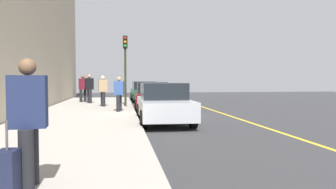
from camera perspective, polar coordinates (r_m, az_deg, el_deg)
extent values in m
plane|color=#333335|center=(14.26, -1.49, -3.98)|extent=(56.00, 56.00, 0.00)
cube|color=#A39E93|center=(14.24, -14.83, -3.77)|extent=(28.00, 4.60, 0.15)
cube|color=gold|center=(14.97, 10.78, -3.70)|extent=(28.00, 0.14, 0.01)
cylinder|color=black|center=(23.47, -1.90, -0.63)|extent=(0.64, 0.23, 0.64)
cylinder|color=black|center=(23.32, -6.00, -0.67)|extent=(0.64, 0.23, 0.64)
cylinder|color=black|center=(26.40, -2.70, -0.28)|extent=(0.64, 0.23, 0.64)
cylinder|color=black|center=(26.26, -6.35, -0.31)|extent=(0.64, 0.23, 0.64)
cube|color=#1E512D|center=(24.83, -4.25, 0.17)|extent=(4.79, 1.86, 0.64)
cube|color=black|center=(25.05, -4.30, 1.60)|extent=(2.50, 1.63, 0.60)
cylinder|color=black|center=(16.68, 0.34, -1.93)|extent=(0.65, 0.24, 0.64)
cylinder|color=black|center=(16.57, -5.44, -1.97)|extent=(0.65, 0.24, 0.64)
cylinder|color=black|center=(19.54, -0.65, -1.27)|extent=(0.65, 0.24, 0.64)
cylinder|color=black|center=(19.45, -5.58, -1.30)|extent=(0.65, 0.24, 0.64)
cube|color=maroon|center=(18.02, -2.85, -0.73)|extent=(4.72, 1.96, 0.64)
cube|color=black|center=(18.23, -2.90, 1.26)|extent=(2.48, 1.68, 0.60)
cylinder|color=black|center=(11.00, 4.45, -4.26)|extent=(0.64, 0.23, 0.64)
cylinder|color=black|center=(10.78, -4.35, -4.40)|extent=(0.64, 0.23, 0.64)
cylinder|color=black|center=(13.71, 2.04, -2.90)|extent=(0.64, 0.23, 0.64)
cylinder|color=black|center=(13.54, -5.00, -2.98)|extent=(0.64, 0.23, 0.64)
cube|color=#B7BABF|center=(12.20, -0.77, -2.29)|extent=(4.51, 1.86, 0.64)
cube|color=black|center=(12.39, -0.89, 0.65)|extent=(2.35, 1.63, 0.60)
cylinder|color=black|center=(21.64, -13.73, -0.28)|extent=(0.20, 0.20, 0.86)
cylinder|color=black|center=(21.25, -13.48, -0.33)|extent=(0.20, 0.20, 0.86)
cube|color=black|center=(21.42, -13.63, 1.83)|extent=(0.45, 0.57, 0.73)
sphere|color=tan|center=(21.42, -13.64, 3.13)|extent=(0.24, 0.24, 0.24)
cylinder|color=black|center=(22.49, -15.01, -0.20)|extent=(0.20, 0.20, 0.85)
cylinder|color=black|center=(22.79, -14.33, -0.16)|extent=(0.20, 0.20, 0.85)
cube|color=maroon|center=(22.62, -14.69, 1.81)|extent=(0.54, 0.58, 0.73)
sphere|color=brown|center=(22.62, -14.71, 3.03)|extent=(0.24, 0.24, 0.24)
cylinder|color=black|center=(15.28, -8.72, -1.56)|extent=(0.18, 0.18, 0.77)
cylinder|color=black|center=(15.63, -8.44, -1.47)|extent=(0.18, 0.18, 0.77)
cube|color=#335193|center=(15.43, -8.60, 1.12)|extent=(0.36, 0.49, 0.65)
sphere|color=tan|center=(15.42, -8.61, 2.72)|extent=(0.21, 0.21, 0.21)
cylinder|color=black|center=(18.83, -11.43, -0.75)|extent=(0.19, 0.19, 0.81)
cylinder|color=black|center=(18.46, -11.23, -0.81)|extent=(0.19, 0.19, 0.81)
cube|color=tan|center=(18.62, -11.35, 1.52)|extent=(0.39, 0.52, 0.69)
sphere|color=beige|center=(18.61, -11.36, 2.92)|extent=(0.22, 0.22, 0.22)
cylinder|color=black|center=(4.67, -23.59, -10.74)|extent=(0.19, 0.19, 0.83)
cylinder|color=black|center=(5.05, -22.78, -9.75)|extent=(0.19, 0.19, 0.83)
cube|color=#1E284C|center=(4.75, -23.34, -1.15)|extent=(0.34, 0.50, 0.71)
sphere|color=brown|center=(4.75, -23.43, 4.49)|extent=(0.23, 0.23, 0.23)
cylinder|color=#2D2D19|center=(18.52, -7.49, 3.01)|extent=(0.12, 0.12, 3.25)
cube|color=black|center=(18.64, -7.52, 9.09)|extent=(0.26, 0.26, 0.70)
sphere|color=red|center=(18.52, -7.52, 9.79)|extent=(0.14, 0.14, 0.14)
sphere|color=orange|center=(18.49, -7.51, 9.12)|extent=(0.14, 0.14, 0.14)
sphere|color=green|center=(18.47, -7.51, 8.44)|extent=(0.14, 0.14, 0.14)
cube|color=#191E38|center=(4.46, -26.30, -12.74)|extent=(0.34, 0.22, 0.63)
cylinder|color=#4C4C4C|center=(4.36, -26.43, -6.44)|extent=(0.03, 0.03, 0.36)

